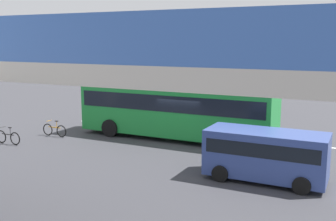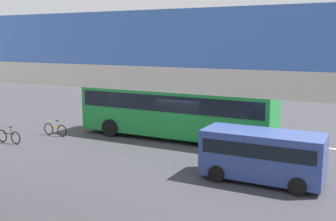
# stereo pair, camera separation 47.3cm
# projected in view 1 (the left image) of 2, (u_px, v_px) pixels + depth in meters

# --- Properties ---
(ground) EXTENTS (80.00, 80.00, 0.00)m
(ground) POSITION_uv_depth(u_px,v_px,m) (184.00, 141.00, 22.97)
(ground) COLOR #38383D
(city_bus) EXTENTS (11.54, 2.85, 3.15)m
(city_bus) POSITION_uv_depth(u_px,v_px,m) (175.00, 107.00, 23.32)
(city_bus) COLOR #1E8C38
(city_bus) RESTS_ON ground
(parked_van) EXTENTS (4.80, 2.17, 2.05)m
(parked_van) POSITION_uv_depth(u_px,v_px,m) (266.00, 152.00, 16.39)
(parked_van) COLOR #33478C
(parked_van) RESTS_ON ground
(bicycle_black) EXTENTS (1.77, 0.44, 0.96)m
(bicycle_black) POSITION_uv_depth(u_px,v_px,m) (8.00, 137.00, 22.35)
(bicycle_black) COLOR black
(bicycle_black) RESTS_ON ground
(bicycle_orange) EXTENTS (1.77, 0.44, 0.96)m
(bicycle_orange) POSITION_uv_depth(u_px,v_px,m) (55.00, 130.00, 24.16)
(bicycle_orange) COLOR black
(bicycle_orange) RESTS_ON ground
(traffic_sign) EXTENTS (0.08, 0.60, 2.80)m
(traffic_sign) POSITION_uv_depth(u_px,v_px,m) (172.00, 95.00, 28.22)
(traffic_sign) COLOR slate
(traffic_sign) RESTS_ON ground
(lane_dash_left) EXTENTS (2.00, 0.20, 0.01)m
(lane_dash_left) POSITION_uv_depth(u_px,v_px,m) (264.00, 140.00, 23.17)
(lane_dash_left) COLOR silver
(lane_dash_left) RESTS_ON ground
(lane_dash_centre) EXTENTS (2.00, 0.20, 0.01)m
(lane_dash_centre) POSITION_uv_depth(u_px,v_px,m) (199.00, 133.00, 24.92)
(lane_dash_centre) COLOR silver
(lane_dash_centre) RESTS_ON ground
(lane_dash_right) EXTENTS (2.00, 0.20, 0.01)m
(lane_dash_right) POSITION_uv_depth(u_px,v_px,m) (143.00, 127.00, 26.66)
(lane_dash_right) COLOR silver
(lane_dash_right) RESTS_ON ground
(lane_dash_rightmost) EXTENTS (2.00, 0.20, 0.01)m
(lane_dash_rightmost) POSITION_uv_depth(u_px,v_px,m) (93.00, 122.00, 28.40)
(lane_dash_rightmost) COLOR silver
(lane_dash_rightmost) RESTS_ON ground
(pedestrian_overpass) EXTENTS (26.11, 2.60, 6.24)m
(pedestrian_overpass) POSITION_uv_depth(u_px,v_px,m) (17.00, 79.00, 11.63)
(pedestrian_overpass) COLOR #B2ADA5
(pedestrian_overpass) RESTS_ON ground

